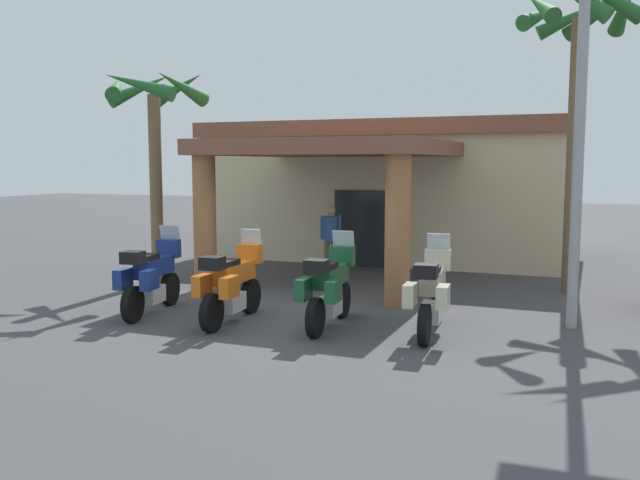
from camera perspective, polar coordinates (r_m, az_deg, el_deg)
The scene contains 10 objects.
ground_plane at distance 13.13m, azimuth -3.90°, elevation -6.05°, with size 80.00×80.00×0.00m, color #424244.
motel_building at distance 21.67m, azimuth 6.50°, elevation 4.37°, with size 10.98×12.29×4.03m.
motorcycle_blue at distance 13.25m, azimuth -13.93°, elevation -3.04°, with size 0.80×2.21×1.61m.
motorcycle_orange at distance 12.25m, azimuth -7.42°, elevation -3.66°, with size 0.71×2.21×1.61m.
motorcycle_green at distance 11.81m, azimuth 0.78°, elevation -3.99°, with size 0.72×2.21×1.61m.
motorcycle_cream at distance 11.47m, azimuth 9.29°, elevation -4.39°, with size 0.73×2.21×1.61m.
pedestrian at distance 17.15m, azimuth 0.90°, elevation 0.43°, with size 0.48×0.32×1.78m.
palm_tree_near_portico at distance 16.18m, azimuth 20.79°, elevation 14.10°, with size 2.63×2.72×6.96m.
palm_tree_roadside at distance 16.73m, azimuth -13.83°, elevation 10.15°, with size 2.40×2.49×5.16m.
roadside_sign at distance 12.51m, azimuth 21.10°, elevation 14.56°, with size 1.40×0.18×7.04m.
Camera 1 is at (5.28, -11.68, 2.84)m, focal length 38.29 mm.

